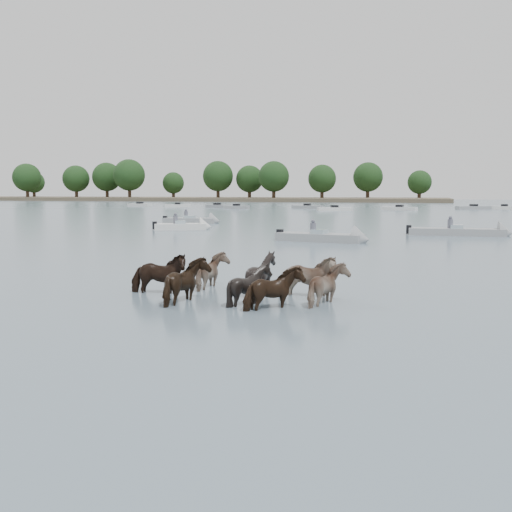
# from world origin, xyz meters

# --- Properties ---
(ground) EXTENTS (400.00, 400.00, 0.00)m
(ground) POSITION_xyz_m (0.00, 0.00, 0.00)
(ground) COLOR #4A5C6A
(ground) RESTS_ON ground
(shoreline) EXTENTS (160.00, 30.00, 1.00)m
(shoreline) POSITION_xyz_m (-70.00, 150.00, 0.50)
(shoreline) COLOR #4C4233
(shoreline) RESTS_ON ground
(pony_herd) EXTENTS (6.71, 4.36, 1.50)m
(pony_herd) POSITION_xyz_m (-2.20, 1.56, 0.44)
(pony_herd) COLOR black
(pony_herd) RESTS_ON ground
(motorboat_a) EXTENTS (4.66, 3.25, 1.92)m
(motorboat_a) POSITION_xyz_m (-14.88, 28.11, 0.23)
(motorboat_a) COLOR silver
(motorboat_a) RESTS_ON ground
(motorboat_b) EXTENTS (5.90, 2.56, 1.92)m
(motorboat_b) POSITION_xyz_m (-2.52, 20.33, 0.23)
(motorboat_b) COLOR gray
(motorboat_b) RESTS_ON ground
(motorboat_c) EXTENTS (6.89, 1.72, 1.92)m
(motorboat_c) POSITION_xyz_m (5.70, 27.69, 0.22)
(motorboat_c) COLOR gray
(motorboat_c) RESTS_ON ground
(motorboat_f) EXTENTS (5.58, 2.19, 1.92)m
(motorboat_f) POSITION_xyz_m (-17.60, 36.74, 0.23)
(motorboat_f) COLOR gray
(motorboat_f) RESTS_ON ground
(distant_flotilla) EXTENTS (104.03, 24.67, 0.93)m
(distant_flotilla) POSITION_xyz_m (-0.56, 80.27, 0.26)
(distant_flotilla) COLOR silver
(distant_flotilla) RESTS_ON ground
(treeline) EXTENTS (149.82, 21.85, 12.56)m
(treeline) POSITION_xyz_m (-71.11, 150.04, 6.80)
(treeline) COLOR #382619
(treeline) RESTS_ON ground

